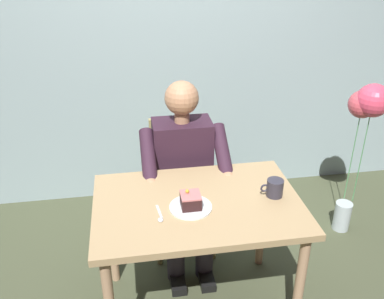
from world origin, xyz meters
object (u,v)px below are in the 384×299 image
Objects in this scene: dining_table at (198,217)px; balloon_display at (364,122)px; seated_person at (184,174)px; coffee_cup at (275,188)px; chair at (181,179)px; dessert_spoon at (160,216)px; cake_slice at (191,200)px.

balloon_display is at bearing -154.58° from dining_table.
seated_person is 0.65m from coffee_cup.
chair is at bearing -3.16° from balloon_display.
balloon_display reaches higher than dessert_spoon.
seated_person reaches higher than chair.
cake_slice is 0.72× the size of dessert_spoon.
seated_person reaches higher than dining_table.
dining_table is 0.96× the size of balloon_display.
seated_person reaches higher than dessert_spoon.
chair is at bearing -93.67° from cake_slice.
coffee_cup is (-0.40, 0.01, 0.14)m from dining_table.
balloon_display is at bearing -175.04° from seated_person.
seated_person reaches higher than balloon_display.
dessert_spoon is (0.60, 0.09, -0.04)m from coffee_cup.
cake_slice is (0.04, 0.05, 0.14)m from dining_table.
dessert_spoon is 1.58m from balloon_display.
cake_slice is at bearing 26.38° from balloon_display.
balloon_display is at bearing -154.63° from dessert_spoon.
balloon_display is (-1.22, -0.58, 0.20)m from dining_table.
coffee_cup is at bearing -171.70° from dessert_spoon.
seated_person is at bearing 4.96° from balloon_display.
coffee_cup reaches higher than dining_table.
cake_slice is 1.42m from balloon_display.
cake_slice reaches higher than dessert_spoon.
chair is at bearing -105.23° from dessert_spoon.
balloon_display is at bearing -144.40° from coffee_cup.
dining_table is at bearing -154.92° from dessert_spoon.
dining_table is at bearing -0.94° from coffee_cup.
coffee_cup is (-0.45, -0.04, 0.00)m from cake_slice.
coffee_cup is at bearing 129.84° from seated_person.
chair is at bearing -90.00° from seated_person.
chair reaches higher than cake_slice.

